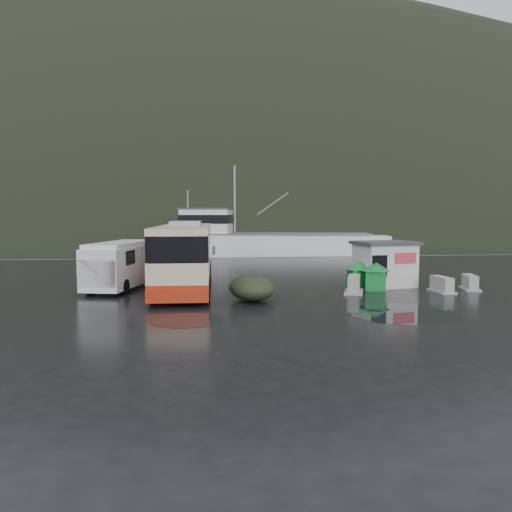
{
  "coord_description": "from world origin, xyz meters",
  "views": [
    {
      "loc": [
        -3.33,
        -25.63,
        4.01
      ],
      "look_at": [
        -0.1,
        1.6,
        1.7
      ],
      "focal_mm": 35.0,
      "sensor_mm": 36.0,
      "label": 1
    }
  ],
  "objects": [
    {
      "name": "jersey_barrier_b",
      "position": [
        9.15,
        -1.53,
        0.0
      ],
      "size": [
        0.9,
        1.66,
        0.81
      ],
      "primitive_type": null,
      "rotation": [
        0.0,
        0.0,
        0.06
      ],
      "color": "#999993",
      "rests_on": "ground"
    },
    {
      "name": "coach_bus",
      "position": [
        -3.98,
        2.13,
        0.0
      ],
      "size": [
        3.64,
        12.98,
        3.65
      ],
      "primitive_type": null,
      "rotation": [
        0.0,
        0.0,
        -0.03
      ],
      "color": "beige",
      "rests_on": "ground"
    },
    {
      "name": "ticket_kiosk",
      "position": [
        6.99,
        0.8,
        0.0
      ],
      "size": [
        3.59,
        2.97,
        2.51
      ],
      "primitive_type": null,
      "rotation": [
        0.0,
        0.0,
        0.18
      ],
      "color": "silver",
      "rests_on": "ground"
    },
    {
      "name": "jersey_barrier_a",
      "position": [
        4.6,
        -1.22,
        0.0
      ],
      "size": [
        1.46,
        1.98,
        0.89
      ],
      "primitive_type": null,
      "rotation": [
        0.0,
        0.0,
        -0.36
      ],
      "color": "#999993",
      "rests_on": "ground"
    },
    {
      "name": "jersey_barrier_c",
      "position": [
        11.07,
        -0.88,
        0.0
      ],
      "size": [
        1.15,
        1.72,
        0.79
      ],
      "primitive_type": null,
      "rotation": [
        0.0,
        0.0,
        -0.25
      ],
      "color": "#999993",
      "rests_on": "ground"
    },
    {
      "name": "quay_edge",
      "position": [
        0.0,
        20.0,
        0.0
      ],
      "size": [
        160.0,
        0.6,
        1.5
      ],
      "primitive_type": "cube",
      "color": "#999993",
      "rests_on": "ground"
    },
    {
      "name": "dome_tent",
      "position": [
        -0.81,
        -2.72,
        0.0
      ],
      "size": [
        2.45,
        3.17,
        1.15
      ],
      "primitive_type": null,
      "rotation": [
        0.0,
        0.0,
        0.12
      ],
      "color": "#272F1C",
      "rests_on": "ground"
    },
    {
      "name": "waste_bin_left",
      "position": [
        6.01,
        -0.49,
        0.0
      ],
      "size": [
        1.38,
        1.38,
        1.49
      ],
      "primitive_type": null,
      "rotation": [
        0.0,
        0.0,
        -0.35
      ],
      "color": "#157A2F",
      "rests_on": "ground"
    },
    {
      "name": "white_van",
      "position": [
        -7.4,
        1.73,
        0.0
      ],
      "size": [
        3.52,
        6.41,
        2.54
      ],
      "primitive_type": null,
      "rotation": [
        0.0,
        0.0,
        -0.25
      ],
      "color": "silver",
      "rests_on": "ground"
    },
    {
      "name": "headland",
      "position": [
        10.0,
        250.0,
        0.0
      ],
      "size": [
        780.0,
        540.0,
        570.0
      ],
      "primitive_type": "ellipsoid",
      "color": "black",
      "rests_on": "ground"
    },
    {
      "name": "waste_bin_right",
      "position": [
        5.37,
        0.4,
        0.0
      ],
      "size": [
        1.11,
        1.11,
        1.48
      ],
      "primitive_type": null,
      "rotation": [
        0.0,
        0.0,
        0.05
      ],
      "color": "#157A2F",
      "rests_on": "ground"
    },
    {
      "name": "puddles",
      "position": [
        2.56,
        -6.65,
        0.01
      ],
      "size": [
        12.22,
        4.47,
        0.01
      ],
      "color": "black",
      "rests_on": "ground"
    },
    {
      "name": "fishing_trawler",
      "position": [
        3.72,
        27.32,
        0.0
      ],
      "size": [
        27.1,
        10.67,
        10.59
      ],
      "primitive_type": null,
      "rotation": [
        0.0,
        0.0,
        -0.19
      ],
      "color": "silver",
      "rests_on": "ground"
    },
    {
      "name": "harbor_water",
      "position": [
        0.0,
        110.0,
        0.0
      ],
      "size": [
        300.0,
        180.0,
        0.02
      ],
      "primitive_type": "cube",
      "color": "black",
      "rests_on": "ground"
    },
    {
      "name": "ground",
      "position": [
        0.0,
        0.0,
        0.0
      ],
      "size": [
        160.0,
        160.0,
        0.0
      ],
      "primitive_type": "plane",
      "color": "black",
      "rests_on": "ground"
    }
  ]
}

